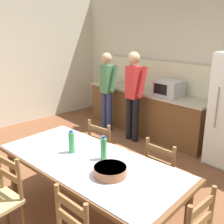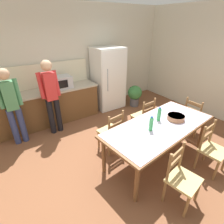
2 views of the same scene
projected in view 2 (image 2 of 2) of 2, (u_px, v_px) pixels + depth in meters
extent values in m
plane|color=brown|center=(122.00, 158.00, 3.49)|extent=(8.32, 8.32, 0.00)
cube|color=beige|center=(65.00, 62.00, 4.78)|extent=(6.52, 0.12, 2.90)
cube|color=brown|center=(43.00, 109.00, 4.49)|extent=(2.91, 0.62, 0.86)
cube|color=#B2A893|center=(39.00, 93.00, 4.28)|extent=(2.95, 0.66, 0.04)
cube|color=#B7BCC1|center=(9.00, 98.00, 3.96)|extent=(0.52, 0.38, 0.02)
cube|color=beige|center=(34.00, 77.00, 4.36)|extent=(2.91, 0.03, 0.60)
cube|color=white|center=(108.00, 79.00, 5.24)|extent=(0.85, 0.68, 1.80)
cube|color=white|center=(115.00, 82.00, 4.98)|extent=(0.82, 0.02, 1.73)
cylinder|color=#A5AAB2|center=(108.00, 80.00, 4.80)|extent=(0.02, 0.02, 0.63)
cube|color=#B2B7BC|center=(61.00, 82.00, 4.47)|extent=(0.50, 0.38, 0.30)
cube|color=black|center=(62.00, 84.00, 4.30)|extent=(0.30, 0.01, 0.19)
cylinder|color=brown|center=(137.00, 183.00, 2.50)|extent=(0.07, 0.07, 0.72)
cylinder|color=brown|center=(202.00, 133.00, 3.64)|extent=(0.07, 0.07, 0.72)
cylinder|color=brown|center=(104.00, 155.00, 3.03)|extent=(0.07, 0.07, 0.72)
cylinder|color=brown|center=(170.00, 119.00, 4.17)|extent=(0.07, 0.07, 0.72)
cube|color=brown|center=(160.00, 126.00, 3.16)|extent=(2.29, 1.20, 0.04)
cube|color=#B7B2CC|center=(160.00, 125.00, 3.15)|extent=(2.19, 1.15, 0.01)
cylinder|color=green|center=(151.00, 124.00, 2.93)|extent=(0.07, 0.07, 0.24)
cylinder|color=#2D51B2|center=(152.00, 117.00, 2.87)|extent=(0.04, 0.04, 0.03)
cylinder|color=green|center=(159.00, 115.00, 3.24)|extent=(0.07, 0.07, 0.24)
cylinder|color=#2D51B2|center=(160.00, 108.00, 3.17)|extent=(0.04, 0.04, 0.03)
cylinder|color=#9E6642|center=(176.00, 117.00, 3.30)|extent=(0.32, 0.32, 0.09)
cylinder|color=#9E6642|center=(176.00, 116.00, 3.28)|extent=(0.31, 0.31, 0.02)
cylinder|color=olive|center=(204.00, 126.00, 4.18)|extent=(0.04, 0.04, 0.41)
cylinder|color=olive|center=(190.00, 120.00, 4.44)|extent=(0.04, 0.04, 0.41)
cylinder|color=olive|center=(196.00, 130.00, 4.01)|extent=(0.04, 0.04, 0.41)
cylinder|color=olive|center=(182.00, 124.00, 4.27)|extent=(0.04, 0.04, 0.41)
cube|color=tan|center=(195.00, 117.00, 4.12)|extent=(0.41, 0.43, 0.04)
cylinder|color=olive|center=(201.00, 112.00, 3.79)|extent=(0.04, 0.04, 0.46)
cylinder|color=olive|center=(186.00, 106.00, 4.05)|extent=(0.04, 0.04, 0.46)
cube|color=olive|center=(194.00, 104.00, 3.86)|extent=(0.03, 0.36, 0.07)
cube|color=olive|center=(193.00, 110.00, 3.93)|extent=(0.03, 0.36, 0.07)
cylinder|color=olive|center=(216.00, 171.00, 2.92)|extent=(0.04, 0.04, 0.41)
cylinder|color=olive|center=(196.00, 160.00, 3.15)|extent=(0.04, 0.04, 0.41)
cylinder|color=olive|center=(206.00, 152.00, 3.35)|extent=(0.04, 0.04, 0.41)
cube|color=tan|center=(214.00, 151.00, 3.03)|extent=(0.45, 0.43, 0.04)
cylinder|color=olive|center=(203.00, 138.00, 2.93)|extent=(0.04, 0.04, 0.46)
cylinder|color=olive|center=(212.00, 131.00, 3.13)|extent=(0.04, 0.04, 0.46)
cube|color=olive|center=(209.00, 128.00, 2.98)|extent=(0.36, 0.06, 0.07)
cube|color=olive|center=(207.00, 136.00, 3.05)|extent=(0.36, 0.06, 0.07)
cylinder|color=olive|center=(142.00, 119.00, 4.46)|extent=(0.04, 0.04, 0.41)
cylinder|color=olive|center=(131.00, 124.00, 4.26)|extent=(0.04, 0.04, 0.41)
cylinder|color=olive|center=(152.00, 125.00, 4.22)|extent=(0.04, 0.04, 0.41)
cylinder|color=olive|center=(141.00, 130.00, 4.03)|extent=(0.04, 0.04, 0.41)
cube|color=tan|center=(142.00, 116.00, 4.14)|extent=(0.45, 0.43, 0.04)
cylinder|color=olive|center=(154.00, 107.00, 4.00)|extent=(0.04, 0.04, 0.46)
cylinder|color=olive|center=(143.00, 112.00, 3.81)|extent=(0.04, 0.04, 0.46)
cube|color=olive|center=(149.00, 104.00, 3.85)|extent=(0.36, 0.05, 0.07)
cube|color=olive|center=(149.00, 110.00, 3.92)|extent=(0.36, 0.05, 0.07)
cylinder|color=olive|center=(111.00, 133.00, 3.90)|extent=(0.04, 0.04, 0.41)
cylinder|color=olive|center=(99.00, 140.00, 3.68)|extent=(0.04, 0.04, 0.41)
cylinder|color=olive|center=(122.00, 140.00, 3.67)|extent=(0.04, 0.04, 0.41)
cylinder|color=olive|center=(109.00, 148.00, 3.46)|extent=(0.04, 0.04, 0.41)
cube|color=tan|center=(110.00, 131.00, 3.57)|extent=(0.47, 0.46, 0.04)
cylinder|color=olive|center=(123.00, 121.00, 3.46)|extent=(0.04, 0.04, 0.46)
cylinder|color=olive|center=(109.00, 127.00, 3.24)|extent=(0.04, 0.04, 0.46)
cube|color=olive|center=(116.00, 118.00, 3.29)|extent=(0.36, 0.08, 0.07)
cube|color=olive|center=(116.00, 125.00, 3.36)|extent=(0.36, 0.08, 0.07)
cylinder|color=olive|center=(187.00, 207.00, 2.35)|extent=(0.04, 0.04, 0.41)
cylinder|color=olive|center=(198.00, 191.00, 2.57)|extent=(0.04, 0.04, 0.41)
cylinder|color=olive|center=(164.00, 191.00, 2.57)|extent=(0.04, 0.04, 0.41)
cylinder|color=olive|center=(176.00, 178.00, 2.79)|extent=(0.04, 0.04, 0.41)
cube|color=tan|center=(184.00, 180.00, 2.47)|extent=(0.48, 0.47, 0.04)
cylinder|color=olive|center=(169.00, 167.00, 2.35)|extent=(0.04, 0.04, 0.46)
cylinder|color=olive|center=(182.00, 155.00, 2.57)|extent=(0.04, 0.04, 0.46)
cube|color=olive|center=(177.00, 154.00, 2.40)|extent=(0.36, 0.09, 0.07)
cube|color=olive|center=(175.00, 162.00, 2.47)|extent=(0.36, 0.09, 0.07)
cylinder|color=navy|center=(14.00, 127.00, 3.74)|extent=(0.12, 0.12, 0.83)
cylinder|color=navy|center=(22.00, 125.00, 3.82)|extent=(0.12, 0.12, 0.83)
cube|color=#478456|center=(9.00, 96.00, 3.46)|extent=(0.23, 0.19, 0.59)
sphere|color=tan|center=(3.00, 74.00, 3.26)|extent=(0.22, 0.22, 0.22)
cylinder|color=#478456|center=(17.00, 92.00, 3.57)|extent=(0.09, 0.22, 0.56)
cylinder|color=black|center=(51.00, 117.00, 4.11)|extent=(0.13, 0.13, 0.86)
cylinder|color=black|center=(58.00, 115.00, 4.20)|extent=(0.13, 0.13, 0.86)
cube|color=red|center=(50.00, 86.00, 3.82)|extent=(0.24, 0.20, 0.61)
sphere|color=tan|center=(46.00, 66.00, 3.61)|extent=(0.23, 0.23, 0.23)
cylinder|color=red|center=(41.00, 86.00, 3.77)|extent=(0.10, 0.23, 0.58)
cylinder|color=red|center=(56.00, 83.00, 3.94)|extent=(0.10, 0.23, 0.58)
cylinder|color=#4C4C51|center=(134.00, 102.00, 5.62)|extent=(0.28, 0.28, 0.26)
sphere|color=#337038|center=(135.00, 93.00, 5.48)|extent=(0.44, 0.44, 0.44)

